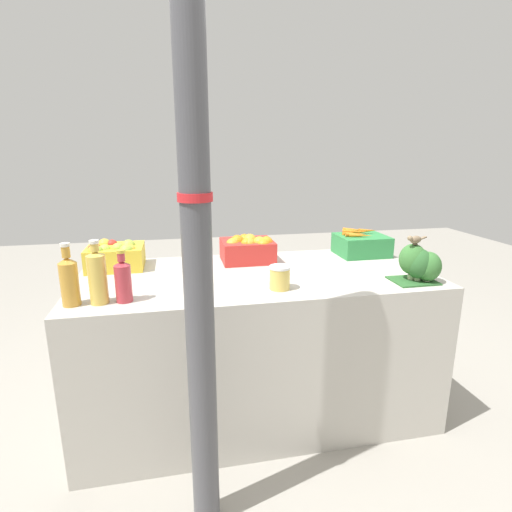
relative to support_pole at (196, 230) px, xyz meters
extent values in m
plane|color=gray|center=(0.35, 0.71, -1.23)|extent=(10.00, 10.00, 0.00)
cube|color=#B7B2A8|center=(0.35, 0.71, -0.81)|extent=(1.93, 0.90, 0.84)
cylinder|color=#4C4C51|center=(0.00, 0.00, 0.00)|extent=(0.11, 0.11, 2.47)
cylinder|color=red|center=(0.00, 0.00, 0.12)|extent=(0.12, 0.12, 0.03)
cube|color=gold|center=(-0.42, 0.98, -0.33)|extent=(0.31, 0.27, 0.13)
sphere|color=red|center=(-0.52, 0.94, -0.27)|extent=(0.08, 0.08, 0.08)
sphere|color=#9EBC42|center=(-0.35, 0.88, -0.27)|extent=(0.08, 0.08, 0.08)
sphere|color=#9EBC42|center=(-0.50, 0.89, -0.27)|extent=(0.07, 0.07, 0.07)
sphere|color=gold|center=(-0.52, 0.88, -0.26)|extent=(0.06, 0.06, 0.06)
sphere|color=red|center=(-0.44, 1.04, -0.27)|extent=(0.06, 0.06, 0.06)
sphere|color=red|center=(-0.35, 0.89, -0.27)|extent=(0.06, 0.06, 0.06)
sphere|color=gold|center=(-0.48, 1.04, -0.27)|extent=(0.08, 0.08, 0.08)
sphere|color=#9EBC42|center=(-0.34, 0.99, -0.27)|extent=(0.08, 0.08, 0.08)
sphere|color=gold|center=(-0.33, 0.90, -0.27)|extent=(0.06, 0.06, 0.06)
sphere|color=#9EBC42|center=(-0.47, 0.92, -0.27)|extent=(0.07, 0.07, 0.07)
sphere|color=#9EBC42|center=(-0.39, 0.91, -0.26)|extent=(0.07, 0.07, 0.07)
cube|color=red|center=(0.36, 0.98, -0.33)|extent=(0.31, 0.27, 0.13)
sphere|color=orange|center=(0.35, 0.91, -0.27)|extent=(0.08, 0.08, 0.08)
sphere|color=orange|center=(0.46, 0.93, -0.27)|extent=(0.08, 0.08, 0.08)
sphere|color=orange|center=(0.44, 0.89, -0.28)|extent=(0.08, 0.08, 0.08)
sphere|color=orange|center=(0.37, 0.99, -0.27)|extent=(0.09, 0.09, 0.09)
sphere|color=orange|center=(0.35, 1.02, -0.27)|extent=(0.07, 0.07, 0.07)
sphere|color=orange|center=(0.34, 0.92, -0.27)|extent=(0.07, 0.07, 0.07)
sphere|color=orange|center=(0.42, 0.92, -0.27)|extent=(0.08, 0.08, 0.08)
sphere|color=orange|center=(0.29, 0.99, -0.27)|extent=(0.09, 0.09, 0.09)
sphere|color=orange|center=(0.26, 0.95, -0.28)|extent=(0.08, 0.08, 0.08)
cube|color=#2D8442|center=(1.11, 0.98, -0.33)|extent=(0.31, 0.27, 0.13)
cone|color=orange|center=(1.07, 1.02, -0.25)|extent=(0.15, 0.04, 0.02)
cone|color=orange|center=(1.11, 1.02, -0.25)|extent=(0.12, 0.03, 0.02)
cone|color=orange|center=(1.11, 1.07, -0.25)|extent=(0.13, 0.03, 0.02)
cone|color=orange|center=(1.08, 0.93, -0.25)|extent=(0.15, 0.07, 0.03)
cone|color=orange|center=(1.10, 1.08, -0.24)|extent=(0.13, 0.07, 0.03)
cone|color=orange|center=(1.08, 1.01, -0.24)|extent=(0.16, 0.08, 0.03)
cone|color=orange|center=(1.06, 0.95, -0.25)|extent=(0.13, 0.04, 0.03)
cone|color=orange|center=(1.17, 1.02, -0.24)|extent=(0.12, 0.03, 0.03)
cube|color=#2D602D|center=(1.13, 0.40, -0.39)|extent=(0.22, 0.18, 0.01)
ellipsoid|color=#2D602D|center=(1.15, 0.39, -0.29)|extent=(0.14, 0.14, 0.16)
cylinder|color=#B2C693|center=(1.15, 0.39, -0.37)|extent=(0.03, 0.03, 0.02)
ellipsoid|color=#387033|center=(1.19, 0.38, -0.31)|extent=(0.13, 0.13, 0.15)
cylinder|color=#B2C693|center=(1.19, 0.38, -0.37)|extent=(0.03, 0.03, 0.02)
ellipsoid|color=#387033|center=(1.12, 0.42, -0.28)|extent=(0.14, 0.14, 0.16)
cylinder|color=#B2C693|center=(1.12, 0.42, -0.37)|extent=(0.03, 0.03, 0.02)
cylinder|color=gold|center=(-0.53, 0.41, -0.30)|extent=(0.08, 0.08, 0.19)
cone|color=gold|center=(-0.53, 0.41, -0.19)|extent=(0.08, 0.08, 0.02)
cylinder|color=gold|center=(-0.53, 0.41, -0.15)|extent=(0.03, 0.03, 0.05)
cylinder|color=silver|center=(-0.53, 0.41, -0.12)|extent=(0.04, 0.04, 0.01)
cylinder|color=gold|center=(-0.42, 0.41, -0.28)|extent=(0.08, 0.08, 0.22)
cone|color=gold|center=(-0.42, 0.41, -0.16)|extent=(0.08, 0.08, 0.02)
cylinder|color=gold|center=(-0.42, 0.41, -0.14)|extent=(0.04, 0.04, 0.04)
cylinder|color=silver|center=(-0.42, 0.41, -0.11)|extent=(0.04, 0.04, 0.01)
cylinder|color=#B2333D|center=(-0.31, 0.41, -0.31)|extent=(0.07, 0.07, 0.17)
cone|color=#B2333D|center=(-0.31, 0.41, -0.21)|extent=(0.07, 0.07, 0.02)
cylinder|color=#B2333D|center=(-0.31, 0.41, -0.18)|extent=(0.03, 0.03, 0.04)
cylinder|color=gold|center=(-0.31, 0.41, -0.16)|extent=(0.04, 0.04, 0.01)
cylinder|color=#DBBC56|center=(0.42, 0.43, -0.34)|extent=(0.10, 0.10, 0.11)
cylinder|color=white|center=(0.42, 0.43, -0.28)|extent=(0.10, 0.10, 0.01)
cube|color=#4C3D2D|center=(1.12, 0.41, -0.19)|extent=(0.02, 0.02, 0.01)
ellipsoid|color=#7A664C|center=(1.12, 0.41, -0.17)|extent=(0.08, 0.06, 0.04)
sphere|color=#897556|center=(1.08, 0.39, -0.16)|extent=(0.03, 0.03, 0.03)
cone|color=#4C3D28|center=(1.07, 0.39, -0.16)|extent=(0.02, 0.01, 0.01)
cube|color=#7A664C|center=(1.17, 0.42, -0.16)|extent=(0.04, 0.03, 0.01)
camera|label=1|loc=(-0.07, -1.37, 0.26)|focal=28.00mm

